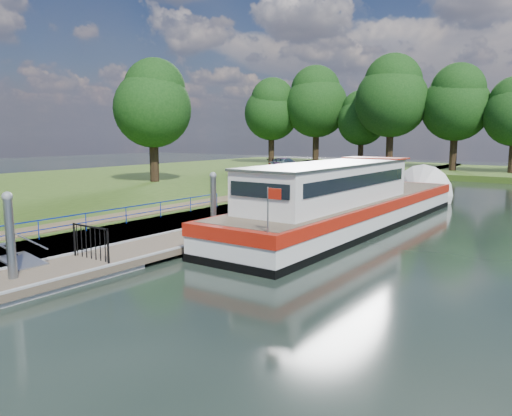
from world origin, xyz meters
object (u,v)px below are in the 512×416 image
Objects in this scene: pontoon at (271,221)px; car_b at (313,166)px; barge at (356,204)px; car_d at (336,165)px; car_a at (339,167)px; car_c at (285,164)px.

car_b is (-10.49, 23.13, 1.23)m from pontoon.
pontoon is 1.42× the size of barge.
car_a is at bearing -71.54° from car_d.
car_c reaches higher than pontoon.
car_c is 5.49m from car_d.
pontoon is at bearing -56.44° from car_a.
car_c is (-6.30, 0.31, 0.05)m from car_a.
car_d is (0.56, 3.86, -0.04)m from car_b.
barge is at bearing -162.04° from car_b.
car_c reaches higher than car_a.
car_c reaches higher than car_d.
car_b is 3.90m from car_d.
barge reaches higher than car_b.
car_d is at bearing 135.64° from car_a.
car_a is 1.03× the size of car_b.
car_b is at bearing 179.93° from car_c.
car_d is at bearing -135.57° from car_c.
car_a is 3.05m from car_b.
car_b is 0.77× the size of car_c.
pontoon is 25.43m from car_b.
barge is at bearing -73.04° from car_d.
car_a is (-11.06, 20.45, 0.36)m from barge.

